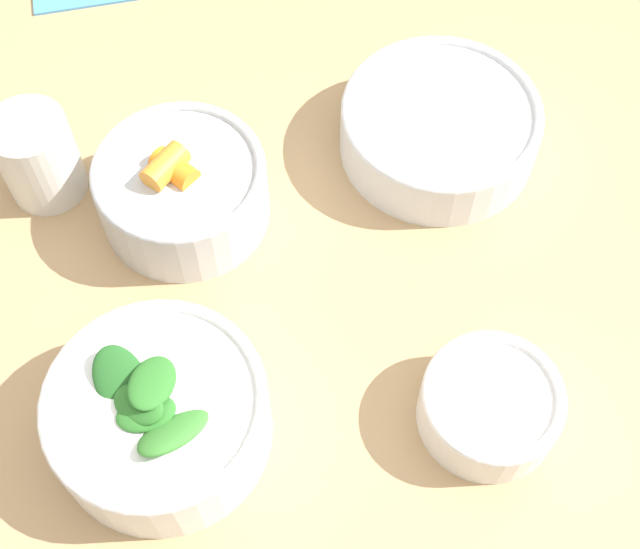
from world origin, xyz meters
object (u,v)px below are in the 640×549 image
bowl_carrots (182,189)px  cup (38,157)px  bowl_beans_hotdog (439,129)px  bowl_greens (159,414)px  bowl_cookies (491,405)px

bowl_carrots → cup: 0.13m
bowl_beans_hotdog → cup: cup is taller
bowl_greens → cup: 0.27m
cup → bowl_cookies: bearing=-45.0°
bowl_carrots → bowl_greens: bearing=-104.6°
bowl_carrots → bowl_beans_hotdog: 0.24m
bowl_beans_hotdog → bowl_cookies: (-0.05, -0.27, -0.00)m
bowl_beans_hotdog → bowl_greens: bearing=-143.5°
bowl_beans_hotdog → bowl_carrots: bearing=-176.2°
bowl_greens → bowl_cookies: (0.25, -0.05, -0.01)m
bowl_beans_hotdog → cup: 0.36m
bowl_greens → cup: size_ratio=1.97×
bowl_carrots → bowl_cookies: bowl_carrots is taller
bowl_cookies → bowl_carrots: bearing=127.8°
bowl_carrots → cup: cup is taller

